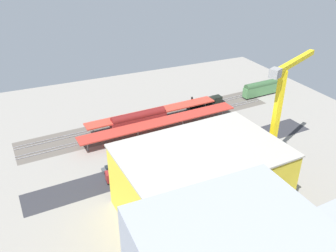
% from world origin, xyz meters
% --- Properties ---
extents(ground_plane, '(144.70, 144.70, 0.00)m').
position_xyz_m(ground_plane, '(0.00, 0.00, 0.00)').
color(ground_plane, gray).
rests_on(ground_plane, ground).
extents(rail_bed, '(91.07, 18.84, 0.01)m').
position_xyz_m(rail_bed, '(0.00, -23.00, 0.00)').
color(rail_bed, '#5B544C').
rests_on(rail_bed, ground).
extents(street_asphalt, '(90.80, 14.07, 0.01)m').
position_xyz_m(street_asphalt, '(0.00, 2.21, 0.00)').
color(street_asphalt, '#2D2D33').
rests_on(street_asphalt, ground).
extents(track_rails, '(90.30, 12.42, 0.12)m').
position_xyz_m(track_rails, '(0.00, -23.00, 0.18)').
color(track_rails, '#9E9EA8').
rests_on(track_rails, ground).
extents(platform_canopy_near, '(54.52, 8.46, 4.07)m').
position_xyz_m(platform_canopy_near, '(0.50, -14.60, 3.86)').
color(platform_canopy_near, '#B73328').
rests_on(platform_canopy_near, ground).
extents(platform_canopy_far, '(47.05, 7.39, 4.48)m').
position_xyz_m(platform_canopy_far, '(0.29, -21.70, 4.23)').
color(platform_canopy_far, '#C63D2D').
rests_on(platform_canopy_far, ground).
extents(locomotive, '(15.94, 3.57, 5.08)m').
position_xyz_m(locomotive, '(-22.96, -25.88, 1.77)').
color(locomotive, black).
rests_on(locomotive, ground).
extents(passenger_coach, '(18.08, 3.83, 6.07)m').
position_xyz_m(passenger_coach, '(-48.94, -25.89, 3.21)').
color(passenger_coach, black).
rests_on(passenger_coach, ground).
extents(freight_coach_far, '(19.45, 4.20, 6.08)m').
position_xyz_m(freight_coach_far, '(6.08, -20.12, 3.19)').
color(freight_coach_far, black).
rests_on(freight_coach_far, ground).
extents(parked_car_0, '(4.81, 2.15, 1.75)m').
position_xyz_m(parked_car_0, '(-10.92, -1.09, 0.77)').
color(parked_car_0, black).
rests_on(parked_car_0, ground).
extents(parked_car_1, '(4.71, 2.07, 1.77)m').
position_xyz_m(parked_car_1, '(-3.97, -1.06, 0.78)').
color(parked_car_1, black).
rests_on(parked_car_1, ground).
extents(parked_car_2, '(4.69, 2.04, 1.69)m').
position_xyz_m(parked_car_2, '(2.72, -1.26, 0.74)').
color(parked_car_2, black).
rests_on(parked_car_2, ground).
extents(parked_car_3, '(4.78, 1.88, 1.74)m').
position_xyz_m(parked_car_3, '(8.56, -1.31, 0.77)').
color(parked_car_3, black).
rests_on(parked_car_3, ground).
extents(parked_car_4, '(4.65, 2.06, 1.62)m').
position_xyz_m(parked_car_4, '(16.07, -1.22, 0.73)').
color(parked_car_4, black).
rests_on(parked_car_4, ground).
extents(parked_car_5, '(4.48, 2.22, 1.61)m').
position_xyz_m(parked_car_5, '(21.81, -0.57, 0.72)').
color(parked_car_5, black).
rests_on(parked_car_5, ground).
extents(construction_building, '(36.54, 25.27, 15.75)m').
position_xyz_m(construction_building, '(6.83, 22.63, 7.88)').
color(construction_building, yellow).
rests_on(construction_building, ground).
extents(construction_roof_slab, '(37.18, 25.90, 0.40)m').
position_xyz_m(construction_roof_slab, '(6.83, 22.63, 15.95)').
color(construction_roof_slab, '#ADA89E').
rests_on(construction_roof_slab, construction_building).
extents(tower_crane, '(20.78, 10.81, 31.57)m').
position_xyz_m(tower_crane, '(-16.16, 19.35, 18.22)').
color(tower_crane, gray).
rests_on(tower_crane, ground).
extents(box_truck_0, '(9.71, 2.77, 3.21)m').
position_xyz_m(box_truck_0, '(19.23, 4.42, 1.60)').
color(box_truck_0, black).
rests_on(box_truck_0, ground).
extents(street_tree_0, '(4.34, 4.34, 6.95)m').
position_xyz_m(street_tree_0, '(-7.19, 7.91, 4.77)').
color(street_tree_0, brown).
rests_on(street_tree_0, ground).
extents(street_tree_1, '(5.14, 5.14, 8.36)m').
position_xyz_m(street_tree_1, '(0.02, 6.48, 5.75)').
color(street_tree_1, brown).
rests_on(street_tree_1, ground).
extents(street_tree_2, '(6.39, 6.39, 8.37)m').
position_xyz_m(street_tree_2, '(11.98, 6.90, 5.17)').
color(street_tree_2, brown).
rests_on(street_tree_2, ground).
extents(street_tree_3, '(4.46, 4.46, 7.11)m').
position_xyz_m(street_tree_3, '(-10.44, 8.08, 4.84)').
color(street_tree_3, brown).
rests_on(street_tree_3, ground).
extents(traffic_light, '(0.50, 0.36, 6.19)m').
position_xyz_m(traffic_light, '(-0.04, -2.68, 4.12)').
color(traffic_light, '#333333').
rests_on(traffic_light, ground).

